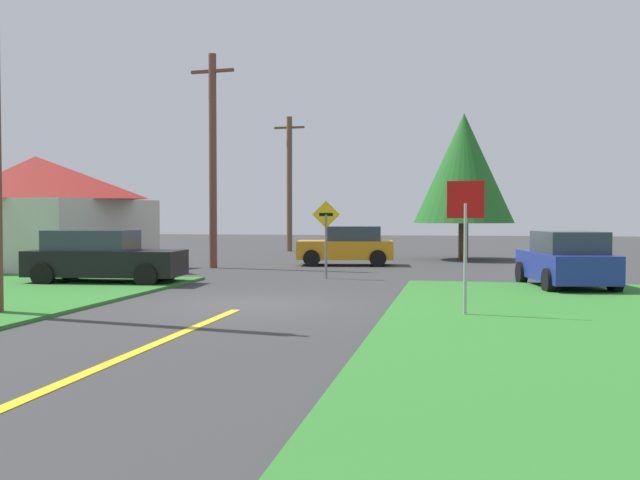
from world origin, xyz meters
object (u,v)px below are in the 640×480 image
car_on_crossroad (566,260)px  utility_pole_far (289,182)px  utility_pole_mid (213,158)px  stop_sign (466,222)px  barn (36,213)px  parked_car_near_building (102,257)px  direction_sign (326,230)px  car_approaching_junction (347,246)px  oak_tree_left (464,168)px

car_on_crossroad → utility_pole_far: bearing=22.8°
utility_pole_mid → utility_pole_far: 13.70m
stop_sign → car_on_crossroad: stop_sign is taller
utility_pole_far → barn: utility_pole_far is taller
parked_car_near_building → car_on_crossroad: size_ratio=1.11×
direction_sign → parked_car_near_building: bearing=-152.8°
utility_pole_mid → parked_car_near_building: bearing=-98.0°
car_approaching_junction → utility_pole_far: 12.70m
car_approaching_junction → utility_pole_mid: (-4.94, -2.53, 3.50)m
direction_sign → barn: bearing=170.1°
stop_sign → utility_pole_far: (-9.79, 25.94, 2.07)m
stop_sign → car_on_crossroad: size_ratio=0.65×
stop_sign → car_approaching_junction: stop_sign is taller
utility_pole_mid → barn: 7.10m
car_approaching_junction → stop_sign: bearing=99.5°
oak_tree_left → barn: 18.74m
stop_sign → oak_tree_left: 19.72m
parked_car_near_building → direction_sign: direction_sign is taller
stop_sign → barn: bearing=-22.1°
parked_car_near_building → utility_pole_far: size_ratio=0.60×
car_approaching_junction → oak_tree_left: bearing=-142.7°
parked_car_near_building → oak_tree_left: oak_tree_left is taller
stop_sign → oak_tree_left: (0.09, 19.58, 2.34)m
parked_car_near_building → car_approaching_junction: same height
car_approaching_junction → direction_sign: (0.28, -6.39, 0.78)m
utility_pole_far → direction_sign: (5.41, -17.56, -2.42)m
car_on_crossroad → barn: (-18.95, 4.11, 1.37)m
parked_car_near_building → direction_sign: 7.04m
car_approaching_junction → oak_tree_left: 7.60m
stop_sign → barn: size_ratio=0.33×
car_approaching_junction → utility_pole_far: utility_pole_far is taller
car_on_crossroad → barn: 19.44m
direction_sign → oak_tree_left: (4.47, 11.20, 2.69)m
oak_tree_left → car_on_crossroad: bearing=-78.4°
car_on_crossroad → utility_pole_mid: utility_pole_mid is taller
car_approaching_junction → car_on_crossroad: bearing=123.5°
parked_car_near_building → car_approaching_junction: size_ratio=1.13×
car_on_crossroad → utility_pole_mid: 14.20m
utility_pole_far → direction_sign: bearing=-72.9°
stop_sign → oak_tree_left: bearing=-79.5°
direction_sign → utility_pole_far: bearing=107.1°
direction_sign → car_approaching_junction: bearing=92.5°
car_on_crossroad → car_approaching_junction: size_ratio=1.02×
oak_tree_left → direction_sign: bearing=-111.8°
oak_tree_left → utility_pole_mid: bearing=-142.9°
parked_car_near_building → utility_pole_mid: (0.99, 7.05, 3.49)m
utility_pole_far → oak_tree_left: (9.88, -6.36, 0.27)m
stop_sign → utility_pole_mid: 15.74m
utility_pole_far → stop_sign: bearing=-69.3°
car_approaching_junction → utility_pole_mid: size_ratio=0.49×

